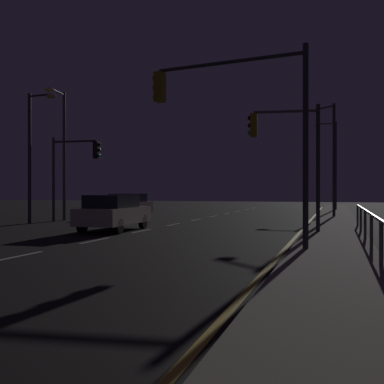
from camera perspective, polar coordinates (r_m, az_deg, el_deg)
The scene contains 14 objects.
ground_plane at distance 20.29m, azimuth -5.74°, elevation -4.79°, with size 112.00×112.00×0.00m, color black.
sidewalk_right at distance 18.63m, azimuth 17.42°, elevation -5.02°, with size 2.28×77.00×0.14m, color gray.
lane_markings_center at distance 23.53m, azimuth -2.35°, elevation -4.10°, with size 0.14×50.00×0.01m.
lane_edge_line at distance 23.66m, azimuth 14.09°, elevation -4.08°, with size 0.14×53.00×0.01m.
car at distance 20.13m, azimuth -9.78°, elevation -2.49°, with size 2.07×4.50×1.57m.
car_oncoming at distance 29.98m, azimuth -8.17°, elevation -1.63°, with size 1.96×4.45×1.57m.
traffic_light_far_left at distance 13.82m, azimuth 5.34°, elevation 10.41°, with size 4.92×0.85×5.71m.
traffic_light_near_left at distance 26.76m, azimuth -14.53°, elevation 3.59°, with size 3.01×0.43×4.81m.
traffic_light_mid_right at distance 18.76m, azimuth 11.80°, elevation 5.96°, with size 2.84×0.60×5.05m.
street_lamp_across_street at distance 41.80m, azimuth 17.16°, elevation 4.20°, with size 1.96×0.36×7.67m.
street_lamp_far_end at distance 30.40m, azimuth 16.96°, elevation 5.19°, with size 1.49×1.28×7.14m.
street_lamp_corner at distance 25.90m, azimuth -19.22°, elevation 5.57°, with size 1.79×0.36×6.98m.
street_lamp_median at distance 27.69m, azimuth -16.02°, elevation 5.94°, with size 0.65×2.13×7.56m.
barrier_fence at distance 10.65m, azimuth 22.61°, elevation -4.53°, with size 0.09×23.13×0.98m.
Camera 1 is at (8.02, -1.05, 1.73)m, focal length 42.59 mm.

